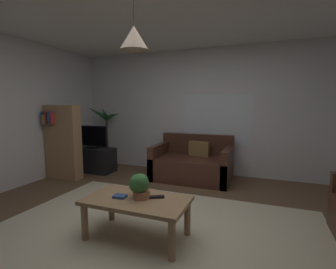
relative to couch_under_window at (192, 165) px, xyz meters
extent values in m
cube|color=brown|center=(0.16, -2.00, -0.28)|extent=(5.62, 5.01, 0.02)
cube|color=beige|center=(0.16, -2.20, -0.27)|extent=(3.66, 2.76, 0.01)
cube|color=silver|center=(0.16, 0.54, 0.99)|extent=(5.74, 0.06, 2.52)
cube|color=white|center=(0.35, 0.51, 0.84)|extent=(1.36, 0.01, 0.99)
cube|color=#47281E|center=(0.00, -0.04, -0.06)|extent=(1.44, 0.90, 0.42)
cube|color=#47281E|center=(0.00, 0.35, 0.35)|extent=(1.44, 0.12, 0.40)
cube|color=#47281E|center=(-0.66, -0.04, 0.05)|extent=(0.12, 0.90, 0.64)
cube|color=#47281E|center=(0.66, -0.04, 0.05)|extent=(0.12, 0.90, 0.64)
cube|color=brown|center=(0.09, 0.17, 0.29)|extent=(0.41, 0.17, 0.28)
cube|color=#A87F56|center=(0.02, -2.24, 0.14)|extent=(1.09, 0.60, 0.04)
cylinder|color=#A87F56|center=(-0.46, -2.48, -0.08)|extent=(0.07, 0.07, 0.39)
cylinder|color=#A87F56|center=(0.50, -2.48, -0.08)|extent=(0.07, 0.07, 0.39)
cylinder|color=#A87F56|center=(-0.46, -2.00, -0.08)|extent=(0.07, 0.07, 0.39)
cylinder|color=#A87F56|center=(0.50, -2.00, -0.08)|extent=(0.07, 0.07, 0.39)
cube|color=#2D4C8C|center=(-0.16, -2.28, 0.17)|extent=(0.14, 0.11, 0.03)
cube|color=black|center=(0.21, -2.15, 0.17)|extent=(0.16, 0.12, 0.02)
cylinder|color=#B77051|center=(0.06, -2.21, 0.20)|extent=(0.18, 0.18, 0.08)
sphere|color=#3D7F3D|center=(0.04, -2.21, 0.31)|extent=(0.21, 0.21, 0.21)
sphere|color=#3D7F3D|center=(0.06, -2.23, 0.34)|extent=(0.16, 0.16, 0.16)
cube|color=black|center=(-2.10, -0.24, -0.02)|extent=(0.90, 0.44, 0.50)
cube|color=black|center=(-2.10, -0.26, 0.49)|extent=(0.75, 0.05, 0.42)
cube|color=black|center=(-2.10, -0.29, 0.49)|extent=(0.71, 0.00, 0.38)
cube|color=black|center=(-2.10, -0.26, 0.25)|extent=(0.24, 0.16, 0.04)
cylinder|color=#B77051|center=(-2.12, 0.31, -0.12)|extent=(0.32, 0.32, 0.30)
cylinder|color=brown|center=(-2.12, 0.31, 0.43)|extent=(0.05, 0.05, 0.81)
cone|color=#235B2D|center=(-1.94, 0.30, 0.89)|extent=(0.40, 0.13, 0.20)
cone|color=#235B2D|center=(-2.09, 0.54, 0.90)|extent=(0.14, 0.50, 0.25)
cone|color=#235B2D|center=(-2.24, 0.39, 0.94)|extent=(0.33, 0.27, 0.32)
cone|color=#235B2D|center=(-2.31, 0.21, 0.96)|extent=(0.45, 0.31, 0.36)
cone|color=#235B2D|center=(-2.04, 0.16, 0.93)|extent=(0.23, 0.38, 0.31)
cube|color=#A87F56|center=(-2.28, -0.87, 0.43)|extent=(0.70, 0.22, 1.40)
cube|color=#2D4C8C|center=(-2.57, -0.99, 0.89)|extent=(0.03, 0.16, 0.23)
cube|color=gold|center=(-2.53, -0.99, 0.86)|extent=(0.04, 0.16, 0.17)
cube|color=#B22D2D|center=(-2.48, -0.99, 0.89)|extent=(0.04, 0.16, 0.23)
cube|color=black|center=(-2.44, -0.99, 0.88)|extent=(0.03, 0.16, 0.21)
cube|color=#2D4C8C|center=(-2.40, -0.99, 0.89)|extent=(0.05, 0.16, 0.23)
cube|color=#B22D2D|center=(-2.35, -0.99, 0.88)|extent=(0.03, 0.16, 0.21)
cylinder|color=black|center=(0.02, -2.24, 2.07)|extent=(0.01, 0.01, 0.36)
cone|color=tan|center=(0.02, -2.24, 1.77)|extent=(0.29, 0.29, 0.23)
camera|label=1|loc=(1.23, -4.44, 1.13)|focal=26.47mm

